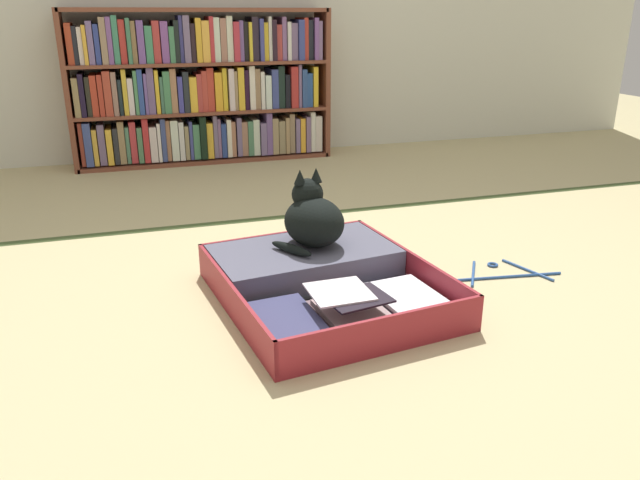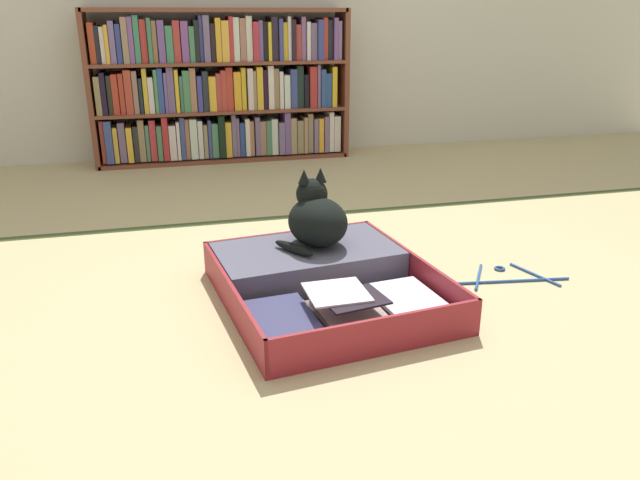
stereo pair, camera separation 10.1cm
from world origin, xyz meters
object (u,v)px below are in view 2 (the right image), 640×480
Objects in this scene: bookshelf at (221,89)px; black_cat at (316,218)px; open_suitcase at (319,278)px; clothes_hanger at (508,277)px.

bookshelf is 5.67× the size of black_cat.
clothes_hanger is at bearing -5.05° from open_suitcase.
bookshelf is 3.81× the size of clothes_hanger.
black_cat is at bearing 162.33° from clothes_hanger.
open_suitcase is 3.02× the size of black_cat.
open_suitcase is at bearing -87.50° from bookshelf.
black_cat reaches higher than open_suitcase.
bookshelf is at bearing 109.65° from clothes_hanger.
clothes_hanger is (0.78, -2.19, -0.45)m from bookshelf.
black_cat reaches higher than clothes_hanger.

